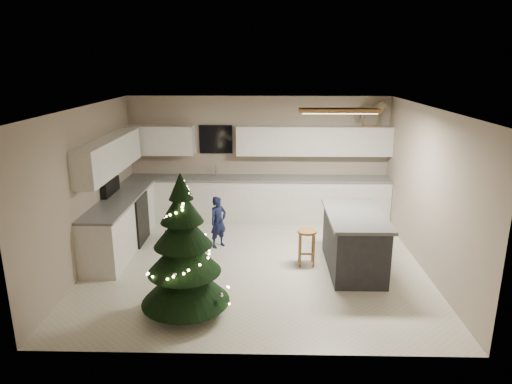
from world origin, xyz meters
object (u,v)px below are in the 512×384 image
island (354,241)px  toddler (218,222)px  rocking_horse (371,113)px  bar_stool (307,239)px  christmas_tree (184,258)px

island → toddler: toddler is taller
rocking_horse → bar_stool: bearing=160.4°
island → toddler: bearing=159.3°
bar_stool → rocking_horse: rocking_horse is taller
rocking_horse → christmas_tree: bearing=152.9°
bar_stool → toddler: bearing=154.6°
christmas_tree → bar_stool: bearing=41.9°
christmas_tree → rocking_horse: (3.20, 3.92, 1.48)m
bar_stool → christmas_tree: 2.38m
bar_stool → christmas_tree: size_ratio=0.31×
island → rocking_horse: size_ratio=2.55×
bar_stool → christmas_tree: (-1.75, -1.57, 0.35)m
toddler → christmas_tree: bearing=-139.1°
bar_stool → christmas_tree: christmas_tree is taller
christmas_tree → toddler: (0.21, 2.31, -0.33)m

